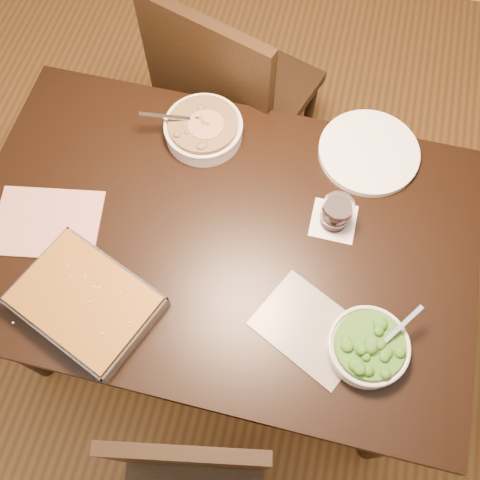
# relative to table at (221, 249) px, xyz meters

# --- Properties ---
(ground) EXTENTS (4.00, 4.00, 0.00)m
(ground) POSITION_rel_table_xyz_m (0.00, 0.00, -0.65)
(ground) COLOR #4D2E16
(ground) RESTS_ON ground
(table) EXTENTS (1.40, 0.90, 0.75)m
(table) POSITION_rel_table_xyz_m (0.00, 0.00, 0.00)
(table) COLOR black
(table) RESTS_ON ground
(magazine_a) EXTENTS (0.32, 0.26, 0.01)m
(magazine_a) POSITION_rel_table_xyz_m (-0.47, -0.08, 0.10)
(magazine_a) COLOR #A0332D
(magazine_a) RESTS_ON table
(magazine_b) EXTENTS (0.32, 0.29, 0.00)m
(magazine_b) POSITION_rel_table_xyz_m (0.29, -0.20, 0.10)
(magazine_b) COLOR #222128
(magazine_b) RESTS_ON table
(coaster) EXTENTS (0.12, 0.12, 0.00)m
(coaster) POSITION_rel_table_xyz_m (0.30, 0.12, 0.10)
(coaster) COLOR white
(coaster) RESTS_ON table
(stew_bowl) EXTENTS (0.25, 0.23, 0.09)m
(stew_bowl) POSITION_rel_table_xyz_m (-0.13, 0.31, 0.13)
(stew_bowl) COLOR silver
(stew_bowl) RESTS_ON table
(broccoli_bowl) EXTENTS (0.20, 0.21, 0.08)m
(broccoli_bowl) POSITION_rel_table_xyz_m (0.43, -0.22, 0.12)
(broccoli_bowl) COLOR silver
(broccoli_bowl) RESTS_ON table
(baking_dish) EXTENTS (0.41, 0.36, 0.06)m
(baking_dish) POSITION_rel_table_xyz_m (-0.28, -0.27, 0.13)
(baking_dish) COLOR silver
(baking_dish) RESTS_ON table
(wine_tumbler) EXTENTS (0.08, 0.08, 0.09)m
(wine_tumbler) POSITION_rel_table_xyz_m (0.30, 0.12, 0.15)
(wine_tumbler) COLOR black
(wine_tumbler) RESTS_ON coaster
(dinner_plate) EXTENTS (0.29, 0.29, 0.02)m
(dinner_plate) POSITION_rel_table_xyz_m (0.36, 0.36, 0.11)
(dinner_plate) COLOR white
(dinner_plate) RESTS_ON table
(chair_far) EXTENTS (0.59, 0.59, 0.99)m
(chair_far) POSITION_rel_table_xyz_m (-0.14, 0.64, -0.10)
(chair_far) COLOR black
(chair_far) RESTS_ON ground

